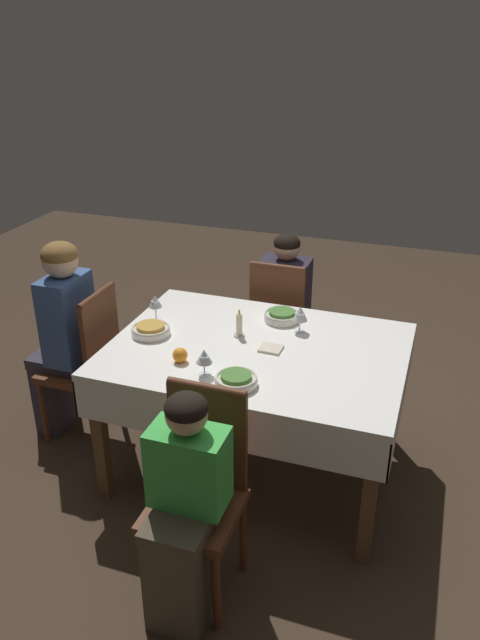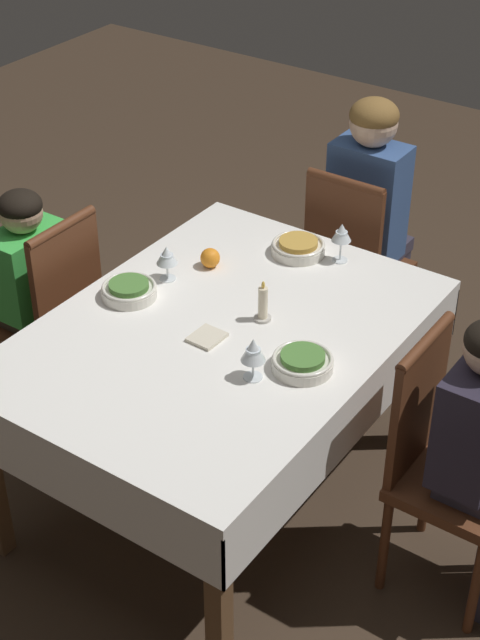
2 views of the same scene
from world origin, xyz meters
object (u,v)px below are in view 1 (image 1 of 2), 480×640
at_px(napkin_red_folded, 270,349).
at_px(bowl_east, 151,330).
at_px(wine_glass_south, 300,314).
at_px(bowl_north, 236,380).
at_px(candle_centerpiece, 239,326).
at_px(bowl_south, 282,316).
at_px(orange_fruit, 180,355).
at_px(chair_south, 280,322).
at_px(person_child_dark, 287,302).
at_px(chair_east, 88,360).
at_px(chair_north, 200,485).
at_px(dining_table, 257,362).
at_px(wine_glass_east, 155,302).
at_px(person_child_green, 183,503).
at_px(wine_glass_north, 204,357).
at_px(person_adult_denim, 62,330).

bearing_deg(napkin_red_folded, bowl_east, 3.63).
bearing_deg(wine_glass_south, bowl_north, 77.33).
bearing_deg(candle_centerpiece, bowl_south, -121.90).
distance_m(bowl_south, orange_fruit, 0.69).
relative_size(chair_south, bowl_east, 4.63).
bearing_deg(bowl_east, person_child_dark, -115.54).
height_order(chair_east, bowl_north, chair_east).
xyz_separation_m(chair_south, person_child_dark, (0.00, -0.16, 0.07)).
distance_m(chair_south, wine_glass_south, 0.69).
bearing_deg(chair_east, orange_fruit, 71.34).
bearing_deg(orange_fruit, chair_north, 120.45).
bearing_deg(bowl_south, wine_glass_south, 140.69).
bearing_deg(chair_north, napkin_red_folded, 85.26).
distance_m(bowl_east, wine_glass_south, 0.78).
relative_size(dining_table, bowl_south, 7.51).
bearing_deg(dining_table, bowl_south, -95.23).
bearing_deg(dining_table, bowl_east, 4.55).
relative_size(wine_glass_east, bowl_south, 0.79).
relative_size(chair_north, chair_south, 1.00).
xyz_separation_m(chair_north, bowl_east, (0.57, -0.74, 0.26)).
xyz_separation_m(dining_table, orange_fruit, (0.30, 0.26, 0.12)).
relative_size(person_child_green, wine_glass_north, 7.52).
relative_size(person_child_dark, candle_centerpiece, 6.95).
bearing_deg(chair_east, wine_glass_south, 103.33).
xyz_separation_m(person_child_green, bowl_north, (-0.01, -0.57, 0.22)).
distance_m(wine_glass_south, orange_fruit, 0.68).
bearing_deg(person_child_green, dining_table, 90.32).
height_order(person_child_green, candle_centerpiece, person_child_green).
height_order(chair_east, bowl_south, chair_east).
bearing_deg(wine_glass_north, chair_north, 108.83).
distance_m(chair_south, bowl_east, 0.99).
xyz_separation_m(person_adult_denim, wine_glass_south, (-1.28, -0.27, 0.17)).
height_order(chair_north, napkin_red_folded, chair_north).
relative_size(chair_east, person_adult_denim, 0.78).
xyz_separation_m(wine_glass_north, bowl_south, (-0.18, -0.67, -0.07)).
relative_size(person_child_dark, wine_glass_south, 7.18).
bearing_deg(wine_glass_east, chair_south, -127.30).
distance_m(chair_east, person_child_dark, 1.31).
height_order(person_adult_denim, candle_centerpiece, person_adult_denim).
xyz_separation_m(wine_glass_east, napkin_red_folded, (-0.68, 0.11, -0.11)).
relative_size(wine_glass_east, orange_fruit, 2.12).
xyz_separation_m(chair_east, wine_glass_north, (-0.83, 0.30, 0.33)).
distance_m(person_adult_denim, candle_centerpiece, 1.01).
distance_m(person_child_green, wine_glass_south, 1.23).
distance_m(dining_table, person_child_dark, 0.95).
height_order(chair_north, bowl_south, chair_north).
relative_size(person_child_green, candle_centerpiece, 6.59).
bearing_deg(bowl_north, wine_glass_east, -37.35).
bearing_deg(wine_glass_north, wine_glass_east, -43.81).
bearing_deg(wine_glass_south, wine_glass_east, 9.66).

